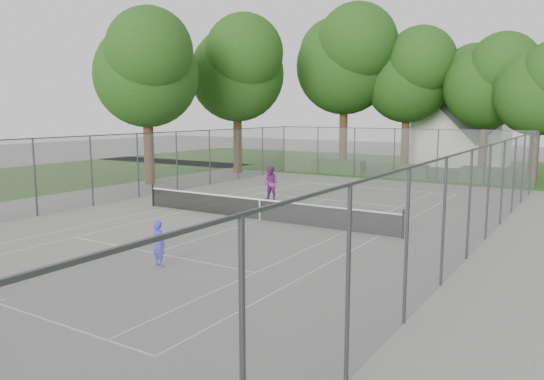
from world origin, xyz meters
The scene contains 17 objects.
ground centered at (0.00, 0.00, 0.00)m, with size 120.00×120.00×0.00m, color slate.
grass_far centered at (0.00, 26.00, 0.00)m, with size 60.00×20.00×0.00m, color #244B15.
court_markings centered at (0.00, 0.00, 0.01)m, with size 11.03×23.83×0.01m.
tennis_net centered at (0.00, 0.00, 0.51)m, with size 12.87×0.10×1.10m.
perimeter_fence centered at (0.00, 0.00, 1.81)m, with size 18.08×34.08×3.52m.
tree_far_left centered at (-6.21, 22.16, 9.06)m, with size 9.17×8.37×13.18m.
tree_far_midleft centered at (-1.37, 23.68, 7.72)m, with size 7.82×7.14×11.24m.
tree_far_midright centered at (4.84, 22.91, 7.03)m, with size 7.12×6.50×10.23m.
tree_far_right centered at (8.54, 20.16, 6.34)m, with size 6.42×5.86×9.22m.
tree_side_back centered at (-11.34, 14.08, 8.02)m, with size 8.12×7.41×11.67m.
tree_side_front centered at (-12.44, 5.82, 7.51)m, with size 7.61×6.95×10.93m.
hedge_left centered at (-4.71, 18.05, 0.50)m, with size 3.98×1.19×0.99m, color #1B4315.
hedge_mid centered at (0.59, 17.94, 0.48)m, with size 3.07×0.88×0.97m, color #1B4315.
hedge_right centered at (6.07, 18.07, 0.51)m, with size 3.38×1.24×1.02m, color #1B4315.
house centered at (1.76, 29.14, 3.70)m, with size 7.38×5.72×9.18m.
girl_player centered at (1.25, -7.41, 0.71)m, with size 0.52×0.34×1.42m, color #3C38D2.
woman_player centered at (-2.27, 4.49, 0.94)m, with size 0.91×0.71×1.87m, color #7F2A7C.
Camera 1 is at (12.54, -18.83, 4.69)m, focal length 35.00 mm.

